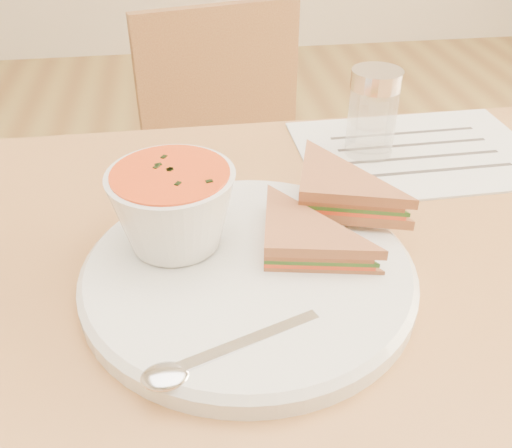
{
  "coord_description": "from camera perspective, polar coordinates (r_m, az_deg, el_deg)",
  "views": [
    {
      "loc": [
        -0.18,
        -0.39,
        1.1
      ],
      "look_at": [
        -0.11,
        0.03,
        0.8
      ],
      "focal_mm": 40.0,
      "sensor_mm": 36.0,
      "label": 1
    }
  ],
  "objects": [
    {
      "name": "sandwich_half_a",
      "position": [
        0.5,
        0.78,
        -3.88
      ],
      "size": [
        0.13,
        0.13,
        0.03
      ],
      "primitive_type": null,
      "rotation": [
        0.0,
        0.0,
        -0.19
      ],
      "color": "#AF673E",
      "rests_on": "plate"
    },
    {
      "name": "spoon",
      "position": [
        0.45,
        -2.57,
        -12.4
      ],
      "size": [
        0.18,
        0.1,
        0.01
      ],
      "primitive_type": null,
      "rotation": [
        0.0,
        0.0,
        0.37
      ],
      "color": "silver",
      "rests_on": "plate"
    },
    {
      "name": "chair_far",
      "position": [
        1.24,
        -0.83,
        1.0
      ],
      "size": [
        0.43,
        0.43,
        0.81
      ],
      "primitive_type": null,
      "rotation": [
        0.0,
        0.0,
        3.38
      ],
      "color": "brown",
      "rests_on": "floor"
    },
    {
      "name": "paper_menu",
      "position": [
        0.77,
        15.84,
        6.95
      ],
      "size": [
        0.31,
        0.23,
        0.0
      ],
      "primitive_type": null,
      "rotation": [
        0.0,
        0.0,
        0.02
      ],
      "color": "silver",
      "rests_on": "dining_table"
    },
    {
      "name": "plate",
      "position": [
        0.53,
        -0.76,
        -5.05
      ],
      "size": [
        0.35,
        0.35,
        0.02
      ],
      "primitive_type": null,
      "rotation": [
        0.0,
        0.0,
        0.17
      ],
      "color": "white",
      "rests_on": "dining_table"
    },
    {
      "name": "soup_bowl",
      "position": [
        0.53,
        -8.22,
        1.2
      ],
      "size": [
        0.12,
        0.12,
        0.08
      ],
      "primitive_type": null,
      "rotation": [
        0.0,
        0.0,
        -0.03
      ],
      "color": "white",
      "rests_on": "plate"
    },
    {
      "name": "sandwich_half_b",
      "position": [
        0.55,
        4.23,
        1.71
      ],
      "size": [
        0.14,
        0.14,
        0.03
      ],
      "primitive_type": null,
      "rotation": [
        0.0,
        0.0,
        -0.29
      ],
      "color": "#AF673E",
      "rests_on": "plate"
    },
    {
      "name": "condiment_shaker",
      "position": [
        0.73,
        11.56,
        10.71
      ],
      "size": [
        0.07,
        0.07,
        0.11
      ],
      "primitive_type": null,
      "rotation": [
        0.0,
        0.0,
        0.22
      ],
      "color": "silver",
      "rests_on": "dining_table"
    }
  ]
}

